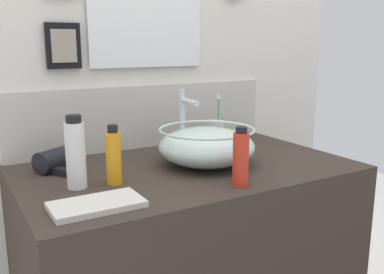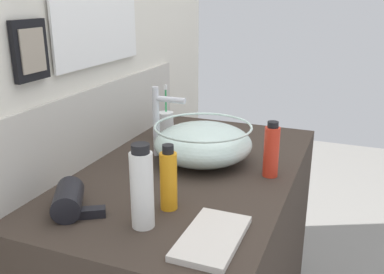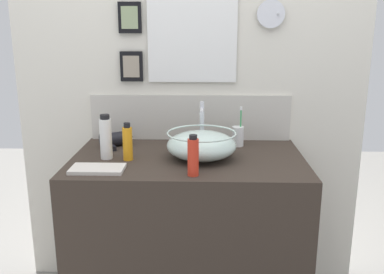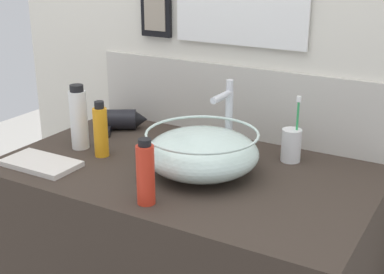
% 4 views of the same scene
% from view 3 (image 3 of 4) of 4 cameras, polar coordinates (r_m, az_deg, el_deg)
% --- Properties ---
extents(vanity_counter, '(1.12, 0.67, 0.85)m').
position_cam_3_polar(vanity_counter, '(2.23, -0.52, -13.20)').
color(vanity_counter, '#382D26').
rests_on(vanity_counter, ground).
extents(back_panel, '(1.91, 0.10, 2.60)m').
position_cam_3_polar(back_panel, '(2.34, -0.21, 10.44)').
color(back_panel, silver).
rests_on(back_panel, ground).
extents(glass_bowl_sink, '(0.33, 0.33, 0.13)m').
position_cam_3_polar(glass_bowl_sink, '(2.02, 1.27, -1.04)').
color(glass_bowl_sink, silver).
rests_on(glass_bowl_sink, vanity_counter).
extents(faucet, '(0.02, 0.12, 0.25)m').
position_cam_3_polar(faucet, '(2.16, 1.32, 1.99)').
color(faucet, silver).
rests_on(faucet, vanity_counter).
extents(hair_drier, '(0.19, 0.19, 0.07)m').
position_cam_3_polar(hair_drier, '(2.28, -10.07, -0.31)').
color(hair_drier, black).
rests_on(hair_drier, vanity_counter).
extents(toothbrush_cup, '(0.06, 0.06, 0.21)m').
position_cam_3_polar(toothbrush_cup, '(2.25, 6.15, 0.13)').
color(toothbrush_cup, white).
rests_on(toothbrush_cup, vanity_counter).
extents(shampoo_bottle, '(0.05, 0.05, 0.18)m').
position_cam_3_polar(shampoo_bottle, '(2.02, -8.59, -0.77)').
color(shampoo_bottle, orange).
rests_on(shampoo_bottle, vanity_counter).
extents(lotion_bottle, '(0.06, 0.06, 0.21)m').
position_cam_3_polar(lotion_bottle, '(2.06, -11.42, -0.07)').
color(lotion_bottle, white).
rests_on(lotion_bottle, vanity_counter).
extents(spray_bottle, '(0.05, 0.05, 0.18)m').
position_cam_3_polar(spray_bottle, '(1.79, 0.15, -2.59)').
color(spray_bottle, red).
rests_on(spray_bottle, vanity_counter).
extents(hand_towel, '(0.23, 0.13, 0.02)m').
position_cam_3_polar(hand_towel, '(1.92, -12.49, -4.18)').
color(hand_towel, silver).
rests_on(hand_towel, vanity_counter).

